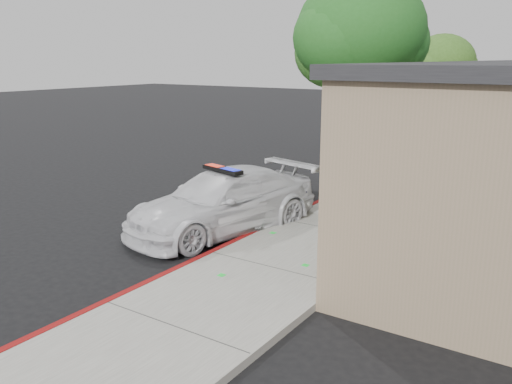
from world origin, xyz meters
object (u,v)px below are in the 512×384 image
(street_tree_mid, at_px, (352,51))
(police_car, at_px, (223,201))
(street_tree_far, at_px, (443,65))
(street_tree_near, at_px, (361,35))
(fire_hydrant, at_px, (302,201))

(street_tree_mid, bearing_deg, police_car, -111.87)
(street_tree_mid, relative_size, street_tree_far, 1.12)
(police_car, relative_size, street_tree_mid, 0.98)
(police_car, bearing_deg, street_tree_near, 76.14)
(street_tree_mid, xyz_separation_m, street_tree_far, (0.03, 9.37, -0.48))
(fire_hydrant, height_order, street_tree_near, street_tree_near)
(police_car, distance_m, fire_hydrant, 2.29)
(street_tree_near, xyz_separation_m, street_tree_mid, (-0.36, 0.27, -0.41))
(police_car, bearing_deg, street_tree_mid, 82.10)
(fire_hydrant, distance_m, street_tree_mid, 4.51)
(police_car, height_order, street_tree_far, street_tree_far)
(police_car, distance_m, street_tree_mid, 5.71)
(police_car, distance_m, street_tree_far, 13.86)
(street_tree_far, bearing_deg, police_car, -97.00)
(police_car, xyz_separation_m, fire_hydrant, (1.25, 1.90, -0.23))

